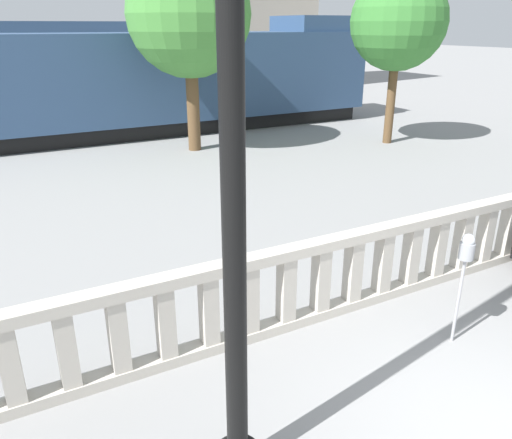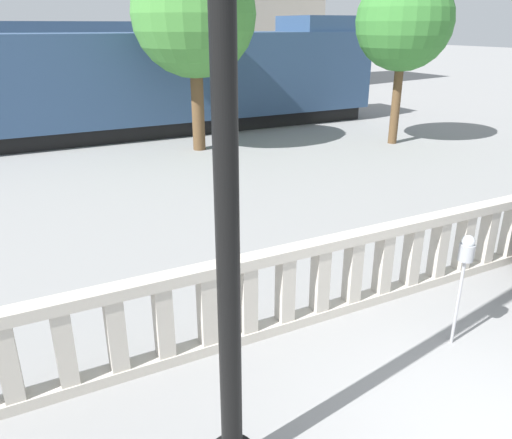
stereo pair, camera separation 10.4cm
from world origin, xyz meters
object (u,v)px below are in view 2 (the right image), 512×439
tree_right (404,22)px  train_near (70,86)px  tree_left (194,15)px  lamppost (225,132)px  parking_meter (466,257)px  train_far (143,57)px

tree_right → train_near: bearing=150.3°
tree_left → lamppost: bearing=-109.9°
tree_left → tree_right: size_ratio=1.10×
lamppost → tree_right: lamppost is taller
lamppost → tree_left: size_ratio=1.09×
lamppost → tree_left: lamppost is taller
parking_meter → tree_right: tree_right is taller
tree_right → train_far: bearing=103.1°
train_far → parking_meter: bearing=-97.3°
train_near → parking_meter: bearing=-81.1°
train_near → tree_right: size_ratio=4.38×
lamppost → tree_left: bearing=70.1°
lamppost → tree_right: size_ratio=1.20×
train_far → tree_left: bearing=-99.1°
parking_meter → train_near: (-2.33, 14.84, 0.65)m
train_near → tree_right: 11.28m
lamppost → tree_right: (10.63, 9.82, 0.78)m
train_near → train_far: size_ratio=1.19×
tree_right → parking_meter: bearing=-128.0°
train_far → tree_right: (3.92, -16.91, 1.81)m
train_far → tree_left: 15.06m
train_far → tree_right: 17.46m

